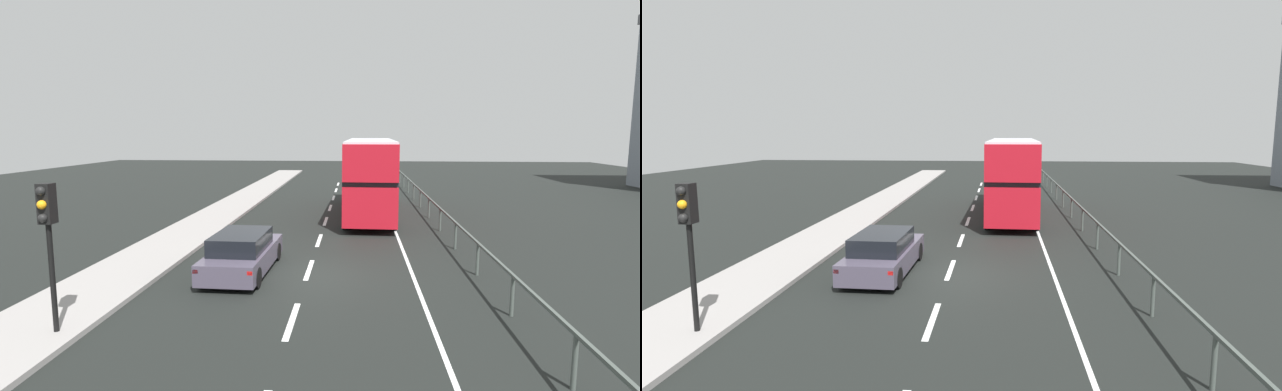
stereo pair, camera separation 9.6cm
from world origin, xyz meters
TOP-DOWN VIEW (x-y plane):
  - ground_plane at (0.00, 0.00)m, footprint 74.29×120.00m
  - near_sidewalk_kerb at (-6.06, 0.00)m, footprint 2.75×80.00m
  - lane_paint_markings at (2.05, 8.21)m, footprint 3.60×46.00m
  - bridge_side_railing at (5.57, 9.00)m, footprint 0.10×42.00m
  - double_decker_bus_red at (2.36, 11.47)m, footprint 2.84×11.52m
  - hatchback_car_near at (-2.18, -0.04)m, footprint 1.97×4.63m
  - traffic_signal_pole at (-5.27, -5.34)m, footprint 0.30×0.42m

SIDE VIEW (x-z plane):
  - ground_plane at x=0.00m, z-range -0.10..0.00m
  - lane_paint_markings at x=2.05m, z-range 0.00..0.01m
  - near_sidewalk_kerb at x=-6.06m, z-range 0.00..0.14m
  - hatchback_car_near at x=-2.18m, z-range -0.03..1.37m
  - bridge_side_railing at x=5.57m, z-range 0.34..1.44m
  - double_decker_bus_red at x=2.36m, z-range 0.15..4.38m
  - traffic_signal_pole at x=-5.27m, z-range 1.00..4.42m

